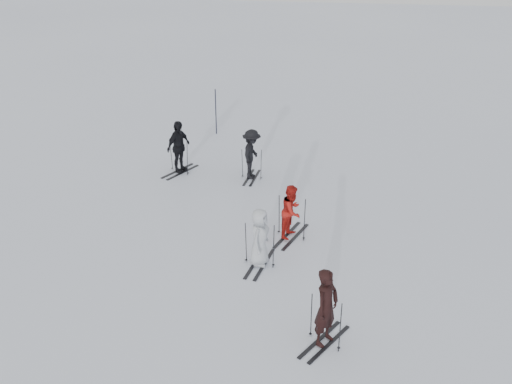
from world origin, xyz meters
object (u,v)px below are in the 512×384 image
piste_marker (216,112)px  skier_uphill_left (179,147)px  skier_uphill_far (252,155)px  skier_near_dark (326,308)px  skier_grey (260,238)px  skier_red (292,212)px

piste_marker → skier_uphill_left: bearing=-93.3°
skier_uphill_left → skier_uphill_far: (2.79, -0.06, -0.07)m
skier_near_dark → skier_grey: bearing=62.8°
skier_red → skier_uphill_far: skier_uphill_far is taller
skier_red → skier_grey: bearing=176.2°
skier_grey → piste_marker: 11.14m
skier_grey → skier_uphill_left: (-4.16, 5.88, 0.17)m
skier_red → skier_uphill_left: size_ratio=0.83×
skier_uphill_left → piste_marker: piste_marker is taller
skier_grey → skier_uphill_far: bearing=21.1°
piste_marker → skier_red: bearing=-62.4°
skier_grey → skier_uphill_left: 7.21m
skier_grey → piste_marker: (-3.90, 10.43, 0.21)m
skier_uphill_far → skier_red: bearing=-151.4°
skier_grey → skier_uphill_left: bearing=43.2°
skier_near_dark → skier_red: bearing=44.8°
skier_uphill_left → piste_marker: bearing=20.6°
skier_grey → skier_uphill_far: size_ratio=0.89×
skier_near_dark → skier_red: skier_near_dark is taller
piste_marker → skier_uphill_far: bearing=-61.3°
skier_red → piste_marker: 9.84m
skier_near_dark → piste_marker: piste_marker is taller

